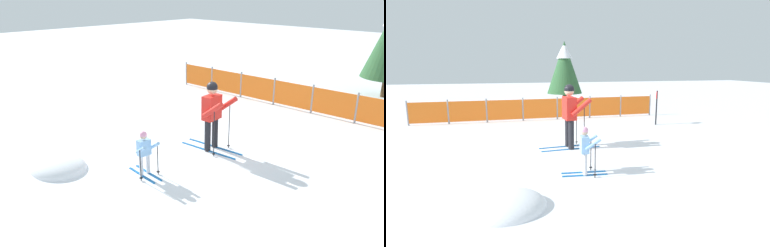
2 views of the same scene
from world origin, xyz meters
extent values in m
plane|color=white|center=(0.00, 0.00, 0.00)|extent=(60.00, 60.00, 0.00)
cube|color=#1966B2|center=(0.12, 0.31, 0.01)|extent=(1.58, 0.20, 0.02)
cube|color=#1966B2|center=(0.15, 0.01, 0.01)|extent=(1.58, 0.20, 0.02)
cylinder|color=black|center=(0.12, 0.31, 0.40)|extent=(0.15, 0.15, 0.75)
cylinder|color=black|center=(0.15, 0.01, 0.40)|extent=(0.15, 0.15, 0.75)
cube|color=red|center=(0.14, 0.16, 1.06)|extent=(0.31, 0.49, 0.58)
cylinder|color=red|center=(0.35, 0.47, 1.11)|extent=(0.55, 0.17, 0.46)
cylinder|color=red|center=(0.40, -0.11, 1.11)|extent=(0.55, 0.17, 0.46)
sphere|color=#D8AD8C|center=(0.14, 0.16, 1.51)|extent=(0.25, 0.25, 0.25)
sphere|color=black|center=(0.14, 0.16, 1.55)|extent=(0.26, 0.26, 0.26)
cylinder|color=black|center=(0.41, 0.50, 0.58)|extent=(0.02, 0.02, 1.17)
cylinder|color=black|center=(0.41, 0.50, 0.06)|extent=(0.07, 0.07, 0.01)
cylinder|color=black|center=(0.47, -0.13, 0.58)|extent=(0.02, 0.02, 1.17)
cylinder|color=black|center=(0.47, -0.13, 0.06)|extent=(0.07, 0.07, 0.01)
cube|color=#1966B2|center=(0.04, -1.74, 0.01)|extent=(0.92, 0.12, 0.02)
cube|color=#1966B2|center=(0.03, -1.91, 0.01)|extent=(0.92, 0.12, 0.02)
cylinder|color=silver|center=(0.04, -1.74, 0.24)|extent=(0.09, 0.09, 0.43)
cylinder|color=silver|center=(0.03, -1.91, 0.24)|extent=(0.09, 0.09, 0.43)
cube|color=#8CBFF2|center=(0.04, -1.83, 0.62)|extent=(0.17, 0.28, 0.34)
cylinder|color=#8CBFF2|center=(0.19, -1.67, 0.66)|extent=(0.33, 0.09, 0.25)
cylinder|color=#8CBFF2|center=(0.17, -2.01, 0.66)|extent=(0.33, 0.09, 0.25)
sphere|color=#D8AD8C|center=(0.04, -1.83, 0.88)|extent=(0.14, 0.14, 0.14)
sphere|color=pink|center=(0.04, -1.83, 0.90)|extent=(0.15, 0.15, 0.15)
cylinder|color=black|center=(0.23, -1.63, 0.34)|extent=(0.02, 0.02, 0.67)
cylinder|color=black|center=(0.23, -1.63, 0.06)|extent=(0.07, 0.07, 0.01)
cylinder|color=black|center=(0.19, -2.05, 0.34)|extent=(0.02, 0.02, 0.67)
cylinder|color=black|center=(0.19, -2.05, 0.06)|extent=(0.07, 0.07, 0.01)
cylinder|color=gray|center=(-4.95, 4.37, 0.46)|extent=(0.06, 0.06, 0.91)
cylinder|color=gray|center=(-3.59, 4.39, 0.46)|extent=(0.06, 0.06, 0.91)
cylinder|color=gray|center=(-2.22, 4.42, 0.46)|extent=(0.06, 0.06, 0.91)
cylinder|color=gray|center=(-0.85, 4.45, 0.46)|extent=(0.06, 0.06, 0.91)
cylinder|color=gray|center=(0.52, 4.47, 0.46)|extent=(0.06, 0.06, 0.91)
cylinder|color=gray|center=(1.89, 4.50, 0.46)|extent=(0.06, 0.06, 0.91)
cube|color=orange|center=(-4.27, 4.38, 0.46)|extent=(1.37, 0.06, 0.77)
cube|color=orange|center=(-2.90, 4.41, 0.46)|extent=(1.37, 0.06, 0.77)
cube|color=orange|center=(-1.53, 4.43, 0.46)|extent=(1.37, 0.06, 0.77)
cube|color=orange|center=(-0.16, 4.46, 0.46)|extent=(1.37, 0.06, 0.77)
cube|color=orange|center=(1.20, 4.49, 0.46)|extent=(1.37, 0.06, 0.77)
cube|color=orange|center=(2.57, 4.51, 0.46)|extent=(1.37, 0.06, 0.77)
ellipsoid|color=white|center=(-1.53, -2.97, 0.00)|extent=(1.34, 1.14, 0.54)
camera|label=1|loc=(5.69, -6.18, 3.70)|focal=35.00mm
camera|label=2|loc=(-1.39, -7.37, 2.17)|focal=28.00mm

